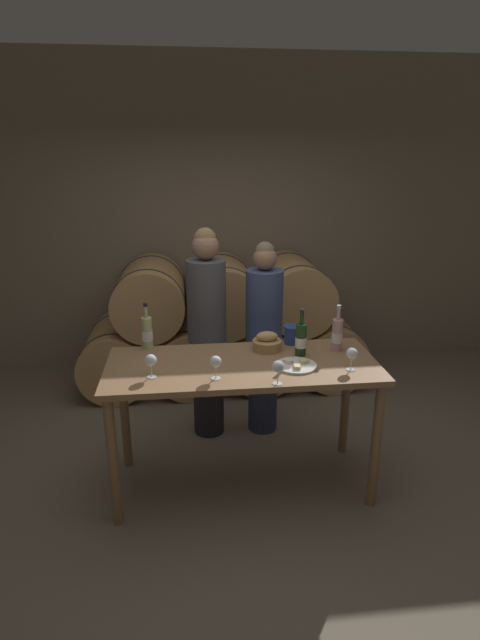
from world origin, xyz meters
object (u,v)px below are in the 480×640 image
person_right (264,338)px  cheese_plate (296,365)px  tasting_table (242,380)px  bread_basket (267,343)px  wine_bottle_white (147,333)px  wine_bottle_rose (337,335)px  wine_bottle_red (301,339)px  person_left (207,332)px  wine_glass_right (352,354)px  wine_glass_left (216,362)px  wine_glass_center (278,367)px  wine_glass_far_left (151,361)px  blue_crock (292,334)px

person_right → cheese_plate: bearing=-84.4°
tasting_table → person_right: (0.26, 0.74, 0.01)m
bread_basket → cheese_plate: 0.35m
wine_bottle_white → cheese_plate: bearing=-24.0°
wine_bottle_rose → wine_bottle_red: bearing=-167.2°
wine_bottle_rose → bread_basket: bearing=172.2°
tasting_table → wine_bottle_red: size_ratio=5.46×
wine_bottle_red → wine_bottle_rose: bearing=12.8°
tasting_table → wine_bottle_red: bearing=13.0°
person_left → bread_basket: person_left is taller
wine_bottle_red → wine_bottle_white: wine_bottle_white is taller
wine_glass_right → wine_bottle_rose: bearing=88.8°
person_left → person_right: 0.46m
bread_basket → wine_glass_left: (-0.39, -0.44, 0.06)m
bread_basket → wine_glass_center: size_ratio=1.35×
wine_bottle_rose → wine_glass_center: size_ratio=2.18×
person_right → wine_glass_far_left: bearing=-133.3°
wine_glass_far_left → wine_glass_center: 0.78m
person_left → cheese_plate: 0.99m
wine_bottle_white → wine_glass_right: size_ratio=2.20×
wine_glass_far_left → wine_glass_left: bearing=-9.4°
wine_glass_far_left → wine_glass_right: (1.26, -0.03, 0.00)m
wine_glass_left → person_left: bearing=90.5°
person_right → person_left: bearing=180.0°
wine_glass_far_left → wine_glass_center: (0.76, -0.18, 0.00)m
wine_bottle_rose → cheese_plate: (-0.34, -0.25, -0.11)m
person_left → wine_glass_left: (0.01, -0.96, 0.15)m
blue_crock → wine_glass_right: (0.28, -0.50, 0.04)m
wine_bottle_red → person_left: bearing=133.5°
wine_glass_center → wine_glass_left: bearing=162.7°
tasting_table → wine_glass_far_left: (-0.58, -0.16, 0.23)m
person_right → wine_bottle_red: size_ratio=4.90×
wine_bottle_rose → cheese_plate: 0.44m
wine_glass_center → wine_bottle_white: bearing=140.3°
wine_glass_right → tasting_table: bearing=164.7°
tasting_table → wine_bottle_rose: size_ratio=5.43×
wine_bottle_white → blue_crock: bearing=-1.2°
blue_crock → wine_glass_right: size_ratio=0.88×
wine_bottle_red → wine_glass_left: (-0.60, -0.32, -0.01)m
wine_bottle_rose → wine_glass_center: (-0.51, -0.49, -0.01)m
tasting_table → blue_crock: bearing=38.6°
tasting_table → blue_crock: size_ratio=13.45×
cheese_plate → wine_glass_right: wine_glass_right is taller
wine_bottle_white → wine_bottle_rose: (1.32, -0.18, -0.00)m
tasting_table → cheese_plate: 0.38m
wine_bottle_white → bread_basket: (0.84, -0.12, -0.07)m
wine_glass_left → wine_glass_right: (0.87, 0.04, 0.00)m
bread_basket → wine_glass_right: size_ratio=1.35×
wine_bottle_white → bread_basket: wine_bottle_white is taller
person_right → blue_crock: bearing=-71.6°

